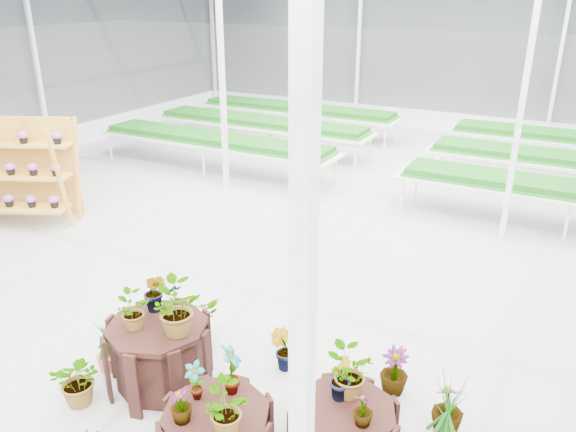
% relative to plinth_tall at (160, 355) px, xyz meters
% --- Properties ---
extents(ground_plane, '(24.00, 24.00, 0.00)m').
position_rel_plinth_tall_xyz_m(ground_plane, '(-0.24, 2.08, -0.40)').
color(ground_plane, gray).
rests_on(ground_plane, ground).
extents(greenhouse_shell, '(18.00, 24.00, 4.50)m').
position_rel_plinth_tall_xyz_m(greenhouse_shell, '(-0.24, 2.08, 1.85)').
color(greenhouse_shell, white).
rests_on(greenhouse_shell, ground).
extents(steel_frame, '(18.00, 24.00, 4.50)m').
position_rel_plinth_tall_xyz_m(steel_frame, '(-0.24, 2.08, 1.85)').
color(steel_frame, silver).
rests_on(steel_frame, ground).
extents(nursery_benches, '(16.00, 7.00, 0.84)m').
position_rel_plinth_tall_xyz_m(nursery_benches, '(-0.24, 9.28, 0.02)').
color(nursery_benches, silver).
rests_on(nursery_benches, ground).
extents(plinth_tall, '(1.39, 1.39, 0.79)m').
position_rel_plinth_tall_xyz_m(plinth_tall, '(0.00, 0.00, 0.00)').
color(plinth_tall, black).
rests_on(plinth_tall, ground).
extents(plinth_low, '(1.13, 1.13, 0.48)m').
position_rel_plinth_tall_xyz_m(plinth_low, '(2.20, 0.10, -0.16)').
color(plinth_low, black).
rests_on(plinth_low, ground).
extents(shelf_rack, '(2.10, 1.67, 1.97)m').
position_rel_plinth_tall_xyz_m(shelf_rack, '(-5.48, 2.62, 0.59)').
color(shelf_rack, '#C6882F').
rests_on(shelf_rack, ground).
extents(nursery_plants, '(4.26, 2.96, 1.39)m').
position_rel_plinth_tall_xyz_m(nursery_plants, '(0.95, 0.05, 0.15)').
color(nursery_plants, '#145212').
rests_on(nursery_plants, ground).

